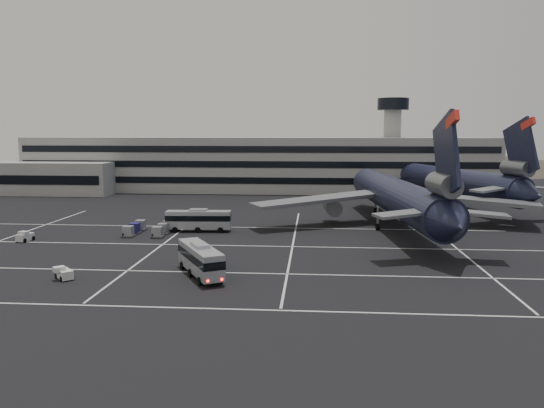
{
  "coord_description": "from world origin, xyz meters",
  "views": [
    {
      "loc": [
        14.77,
        -66.52,
        15.53
      ],
      "look_at": [
        8.74,
        10.03,
        5.0
      ],
      "focal_mm": 35.0,
      "sensor_mm": 36.0,
      "label": 1
    }
  ],
  "objects_px": {
    "trijet_main": "(396,196)",
    "uld_cluster": "(149,229)",
    "tug_a": "(25,237)",
    "bus_near": "(200,258)",
    "bus_far": "(199,219)"
  },
  "relations": [
    {
      "from": "bus_far",
      "to": "tug_a",
      "type": "distance_m",
      "value": 24.98
    },
    {
      "from": "trijet_main",
      "to": "uld_cluster",
      "type": "relative_size",
      "value": 7.77
    },
    {
      "from": "tug_a",
      "to": "trijet_main",
      "type": "bearing_deg",
      "value": 26.04
    },
    {
      "from": "trijet_main",
      "to": "tug_a",
      "type": "relative_size",
      "value": 22.21
    },
    {
      "from": "trijet_main",
      "to": "uld_cluster",
      "type": "distance_m",
      "value": 39.33
    },
    {
      "from": "uld_cluster",
      "to": "tug_a",
      "type": "bearing_deg",
      "value": -156.76
    },
    {
      "from": "bus_near",
      "to": "bus_far",
      "type": "relative_size",
      "value": 0.98
    },
    {
      "from": "trijet_main",
      "to": "bus_near",
      "type": "height_order",
      "value": "trijet_main"
    },
    {
      "from": "bus_far",
      "to": "tug_a",
      "type": "bearing_deg",
      "value": 108.56
    },
    {
      "from": "tug_a",
      "to": "uld_cluster",
      "type": "height_order",
      "value": "uld_cluster"
    },
    {
      "from": "bus_far",
      "to": "tug_a",
      "type": "xyz_separation_m",
      "value": [
        -23.12,
        -9.38,
        -1.28
      ]
    },
    {
      "from": "bus_near",
      "to": "bus_far",
      "type": "xyz_separation_m",
      "value": [
        -5.73,
        25.35,
        -0.0
      ]
    },
    {
      "from": "bus_far",
      "to": "tug_a",
      "type": "height_order",
      "value": "bus_far"
    },
    {
      "from": "trijet_main",
      "to": "uld_cluster",
      "type": "height_order",
      "value": "trijet_main"
    },
    {
      "from": "bus_near",
      "to": "bus_far",
      "type": "height_order",
      "value": "bus_near"
    }
  ]
}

